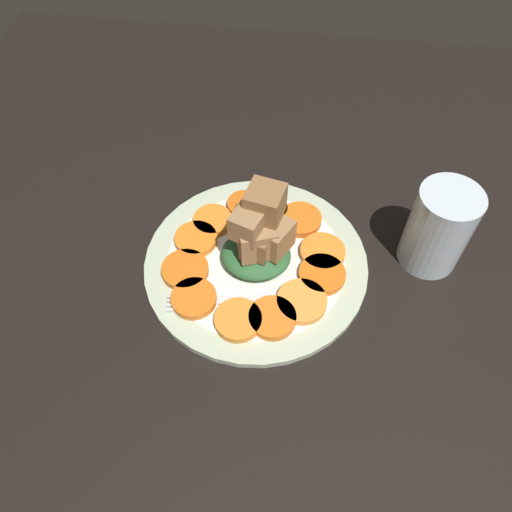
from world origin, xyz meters
TOP-DOWN VIEW (x-y plane):
  - table_slab at (0.00, 0.00)cm, footprint 120.00×120.00cm
  - plate at (0.00, 0.00)cm, footprint 30.42×30.42cm
  - carrot_slice_0 at (-3.07, 9.35)cm, footprint 4.97×4.97cm
  - carrot_slice_1 at (-7.09, 5.76)cm, footprint 5.58×5.58cm
  - carrot_slice_2 at (-8.76, 2.10)cm, footprint 5.90×5.90cm
  - carrot_slice_3 at (-9.08, -3.21)cm, footprint 6.27×6.27cm
  - carrot_slice_4 at (-6.99, -7.40)cm, footprint 5.88×5.88cm
  - carrot_slice_5 at (-0.89, -9.71)cm, footprint 5.96×5.96cm
  - carrot_slice_6 at (3.29, -8.83)cm, footprint 5.99×5.99cm
  - carrot_slice_7 at (6.72, -5.96)cm, footprint 6.44×6.44cm
  - carrot_slice_8 at (9.03, -1.43)cm, footprint 6.19×6.19cm
  - carrot_slice_9 at (8.86, 2.26)cm, footprint 6.17×6.17cm
  - carrot_slice_10 at (5.34, 7.66)cm, footprint 6.08×6.08cm
  - carrot_slice_11 at (0.83, 9.05)cm, footprint 5.05×5.05cm
  - center_pile at (0.44, 0.37)cm, footprint 9.74×8.96cm
  - fork at (-2.25, -6.77)cm, footprint 17.40×5.23cm
  - water_glass at (23.28, 4.76)cm, footprint 8.08×8.08cm

SIDE VIEW (x-z plane):
  - table_slab at x=0.00cm, z-range 0.00..2.00cm
  - plate at x=0.00cm, z-range 1.99..3.04cm
  - fork at x=-2.25cm, z-range 3.10..3.50cm
  - carrot_slice_0 at x=-3.07cm, z-range 3.10..4.15cm
  - carrot_slice_1 at x=-7.09cm, z-range 3.10..4.15cm
  - carrot_slice_2 at x=-8.76cm, z-range 3.10..4.15cm
  - carrot_slice_3 at x=-9.08cm, z-range 3.10..4.15cm
  - carrot_slice_4 at x=-6.99cm, z-range 3.10..4.15cm
  - carrot_slice_5 at x=-0.89cm, z-range 3.10..4.15cm
  - carrot_slice_6 at x=3.29cm, z-range 3.10..4.15cm
  - carrot_slice_7 at x=6.72cm, z-range 3.10..4.15cm
  - carrot_slice_8 at x=9.03cm, z-range 3.10..4.15cm
  - carrot_slice_9 at x=8.86cm, z-range 3.10..4.15cm
  - carrot_slice_10 at x=5.34cm, z-range 3.10..4.15cm
  - carrot_slice_11 at x=0.83cm, z-range 3.10..4.15cm
  - center_pile at x=0.44cm, z-range 1.86..13.38cm
  - water_glass at x=23.28cm, z-range 2.00..14.26cm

